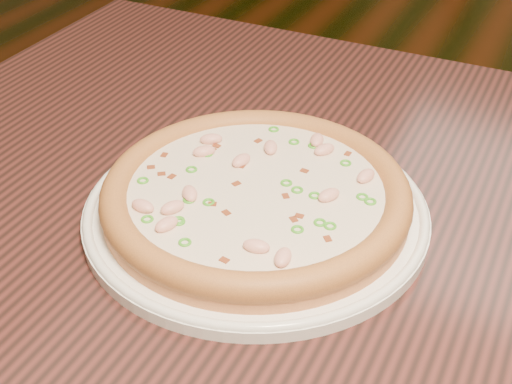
% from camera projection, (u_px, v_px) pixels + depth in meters
% --- Properties ---
extents(hero_table, '(1.20, 0.80, 0.75)m').
position_uv_depth(hero_table, '(378.00, 295.00, 0.76)').
color(hero_table, black).
rests_on(hero_table, ground).
extents(plate, '(0.34, 0.34, 0.02)m').
position_uv_depth(plate, '(256.00, 210.00, 0.70)').
color(plate, white).
rests_on(plate, hero_table).
extents(pizza, '(0.30, 0.30, 0.03)m').
position_uv_depth(pizza, '(256.00, 194.00, 0.69)').
color(pizza, '#D38848').
rests_on(pizza, plate).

